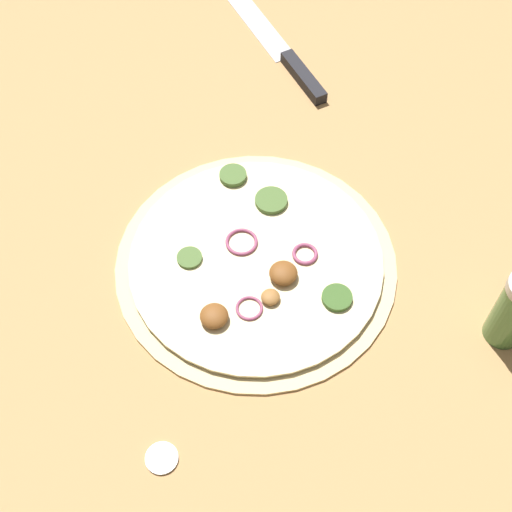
{
  "coord_description": "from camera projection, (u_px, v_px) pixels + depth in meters",
  "views": [
    {
      "loc": [
        0.39,
        -0.3,
        0.77
      ],
      "look_at": [
        0.0,
        0.0,
        0.02
      ],
      "focal_mm": 50.0,
      "sensor_mm": 36.0,
      "label": 1
    }
  ],
  "objects": [
    {
      "name": "knife",
      "position": [
        285.0,
        56.0,
        1.12
      ],
      "size": [
        0.34,
        0.09,
        0.02
      ],
      "rotation": [
        0.0,
        0.0,
        2.96
      ],
      "color": "silver",
      "rests_on": "ground_plane"
    },
    {
      "name": "ground_plane",
      "position": [
        256.0,
        264.0,
        0.91
      ],
      "size": [
        3.0,
        3.0,
        0.0
      ],
      "primitive_type": "plane",
      "color": "tan"
    },
    {
      "name": "loose_cap",
      "position": [
        162.0,
        458.0,
        0.77
      ],
      "size": [
        0.04,
        0.04,
        0.01
      ],
      "color": "beige",
      "rests_on": "ground_plane"
    },
    {
      "name": "pizza",
      "position": [
        256.0,
        261.0,
        0.9
      ],
      "size": [
        0.36,
        0.36,
        0.03
      ],
      "color": "beige",
      "rests_on": "ground_plane"
    }
  ]
}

